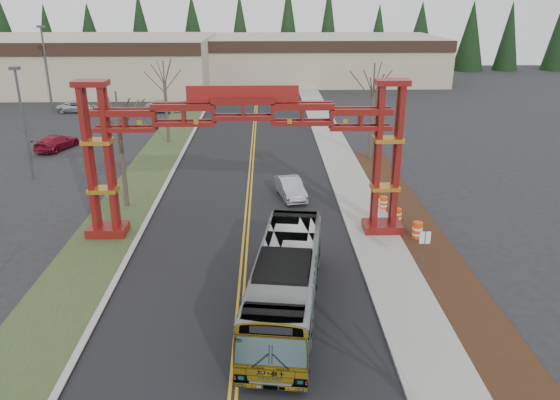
{
  "coord_description": "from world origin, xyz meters",
  "views": [
    {
      "loc": [
        1.24,
        -11.28,
        13.05
      ],
      "look_at": [
        1.88,
        13.44,
        3.79
      ],
      "focal_mm": 35.0,
      "sensor_mm": 36.0,
      "label": 1
    }
  ],
  "objects_px": {
    "silver_sedan": "(291,188)",
    "street_sign": "(424,244)",
    "parked_car_mid_a": "(57,142)",
    "barrel_north": "(383,203)",
    "bare_tree_median_mid": "(119,124)",
    "barrel_south": "(417,231)",
    "retail_building_west": "(54,63)",
    "bare_tree_median_far": "(164,82)",
    "parked_car_far_a": "(163,107)",
    "gateway_arch": "(244,134)",
    "transit_bus": "(286,282)",
    "parked_car_far_b": "(78,107)",
    "barrel_mid": "(397,215)",
    "light_pole_far": "(46,62)",
    "retail_building_east": "(319,58)",
    "bare_tree_right_far": "(373,91)",
    "light_pole_near": "(23,116)"
  },
  "relations": [
    {
      "from": "silver_sedan",
      "to": "street_sign",
      "type": "distance_m",
      "value": 12.86
    },
    {
      "from": "parked_car_mid_a",
      "to": "barrel_north",
      "type": "distance_m",
      "value": 30.73
    },
    {
      "from": "bare_tree_median_mid",
      "to": "barrel_south",
      "type": "relative_size",
      "value": 6.97
    },
    {
      "from": "retail_building_west",
      "to": "bare_tree_median_far",
      "type": "relative_size",
      "value": 6.03
    },
    {
      "from": "parked_car_far_a",
      "to": "barrel_south",
      "type": "distance_m",
      "value": 42.33
    },
    {
      "from": "gateway_arch",
      "to": "retail_building_west",
      "type": "distance_m",
      "value": 61.78
    },
    {
      "from": "retail_building_west",
      "to": "transit_bus",
      "type": "distance_m",
      "value": 70.29
    },
    {
      "from": "parked_car_far_b",
      "to": "bare_tree_median_far",
      "type": "bearing_deg",
      "value": -140.18
    },
    {
      "from": "parked_car_far_a",
      "to": "bare_tree_median_mid",
      "type": "bearing_deg",
      "value": -171.17
    },
    {
      "from": "barrel_mid",
      "to": "gateway_arch",
      "type": "bearing_deg",
      "value": -170.93
    },
    {
      "from": "bare_tree_median_mid",
      "to": "parked_car_far_b",
      "type": "bearing_deg",
      "value": 112.75
    },
    {
      "from": "barrel_south",
      "to": "barrel_mid",
      "type": "bearing_deg",
      "value": 101.51
    },
    {
      "from": "gateway_arch",
      "to": "light_pole_far",
      "type": "distance_m",
      "value": 44.63
    },
    {
      "from": "retail_building_east",
      "to": "bare_tree_median_mid",
      "type": "xyz_separation_m",
      "value": [
        -18.0,
        -57.34,
        2.04
      ]
    },
    {
      "from": "barrel_mid",
      "to": "barrel_south",
      "type": "bearing_deg",
      "value": -78.49
    },
    {
      "from": "bare_tree_median_far",
      "to": "light_pole_far",
      "type": "bearing_deg",
      "value": 136.22
    },
    {
      "from": "bare_tree_right_far",
      "to": "light_pole_far",
      "type": "height_order",
      "value": "light_pole_far"
    },
    {
      "from": "bare_tree_right_far",
      "to": "light_pole_near",
      "type": "bearing_deg",
      "value": -170.15
    },
    {
      "from": "parked_car_far_a",
      "to": "barrel_north",
      "type": "relative_size",
      "value": 4.48
    },
    {
      "from": "light_pole_far",
      "to": "barrel_south",
      "type": "xyz_separation_m",
      "value": [
        34.42,
        -38.32,
        -5.18
      ]
    },
    {
      "from": "silver_sedan",
      "to": "light_pole_near",
      "type": "bearing_deg",
      "value": 155.26
    },
    {
      "from": "bare_tree_median_far",
      "to": "bare_tree_median_mid",
      "type": "bearing_deg",
      "value": -90.0
    },
    {
      "from": "light_pole_far",
      "to": "street_sign",
      "type": "xyz_separation_m",
      "value": [
        33.59,
        -42.43,
        -4.06
      ]
    },
    {
      "from": "silver_sedan",
      "to": "parked_car_mid_a",
      "type": "distance_m",
      "value": 24.37
    },
    {
      "from": "bare_tree_right_far",
      "to": "street_sign",
      "type": "xyz_separation_m",
      "value": [
        -1.05,
        -20.45,
        -4.12
      ]
    },
    {
      "from": "transit_bus",
      "to": "light_pole_near",
      "type": "xyz_separation_m",
      "value": [
        -18.59,
        19.19,
        3.32
      ]
    },
    {
      "from": "parked_car_mid_a",
      "to": "bare_tree_right_far",
      "type": "xyz_separation_m",
      "value": [
        27.69,
        -3.9,
        5.1
      ]
    },
    {
      "from": "transit_bus",
      "to": "barrel_north",
      "type": "relative_size",
      "value": 11.99
    },
    {
      "from": "retail_building_east",
      "to": "barrel_north",
      "type": "xyz_separation_m",
      "value": [
        -1.2,
        -58.4,
        -3.06
      ]
    },
    {
      "from": "silver_sedan",
      "to": "barrel_north",
      "type": "xyz_separation_m",
      "value": [
        5.92,
        -2.51,
        -0.22
      ]
    },
    {
      "from": "silver_sedan",
      "to": "parked_car_far_b",
      "type": "relative_size",
      "value": 0.9
    },
    {
      "from": "retail_building_east",
      "to": "parked_car_far_b",
      "type": "xyz_separation_m",
      "value": [
        -31.28,
        -25.67,
        -2.88
      ]
    },
    {
      "from": "street_sign",
      "to": "barrel_mid",
      "type": "bearing_deg",
      "value": 87.46
    },
    {
      "from": "parked_car_mid_a",
      "to": "street_sign",
      "type": "xyz_separation_m",
      "value": [
        26.64,
        -24.36,
        0.98
      ]
    },
    {
      "from": "retail_building_east",
      "to": "parked_car_mid_a",
      "type": "distance_m",
      "value": 51.07
    },
    {
      "from": "transit_bus",
      "to": "light_pole_far",
      "type": "relative_size",
      "value": 1.11
    },
    {
      "from": "silver_sedan",
      "to": "bare_tree_median_mid",
      "type": "xyz_separation_m",
      "value": [
        -10.88,
        -1.45,
        4.87
      ]
    },
    {
      "from": "bare_tree_median_far",
      "to": "light_pole_near",
      "type": "height_order",
      "value": "light_pole_near"
    },
    {
      "from": "transit_bus",
      "to": "silver_sedan",
      "type": "xyz_separation_m",
      "value": [
        0.85,
        14.64,
        -0.85
      ]
    },
    {
      "from": "light_pole_near",
      "to": "barrel_south",
      "type": "bearing_deg",
      "value": -24.02
    },
    {
      "from": "barrel_north",
      "to": "bare_tree_median_mid",
      "type": "bearing_deg",
      "value": 176.38
    },
    {
      "from": "light_pole_near",
      "to": "street_sign",
      "type": "xyz_separation_m",
      "value": [
        25.5,
        -15.84,
        -3.17
      ]
    },
    {
      "from": "parked_car_mid_a",
      "to": "light_pole_far",
      "type": "xyz_separation_m",
      "value": [
        -6.96,
        18.07,
        5.04
      ]
    },
    {
      "from": "bare_tree_median_far",
      "to": "street_sign",
      "type": "xyz_separation_m",
      "value": [
        16.95,
        -26.48,
        -4.01
      ]
    },
    {
      "from": "transit_bus",
      "to": "bare_tree_right_far",
      "type": "xyz_separation_m",
      "value": [
        7.97,
        23.8,
        4.26
      ]
    },
    {
      "from": "silver_sedan",
      "to": "light_pole_near",
      "type": "distance_m",
      "value": 20.39
    },
    {
      "from": "retail_building_west",
      "to": "parked_car_far_b",
      "type": "height_order",
      "value": "retail_building_west"
    },
    {
      "from": "retail_building_west",
      "to": "light_pole_far",
      "type": "bearing_deg",
      "value": -72.28
    },
    {
      "from": "retail_building_west",
      "to": "parked_car_mid_a",
      "type": "xyz_separation_m",
      "value": [
        12.31,
        -34.83,
        -3.07
      ]
    },
    {
      "from": "gateway_arch",
      "to": "transit_bus",
      "type": "height_order",
      "value": "gateway_arch"
    }
  ]
}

